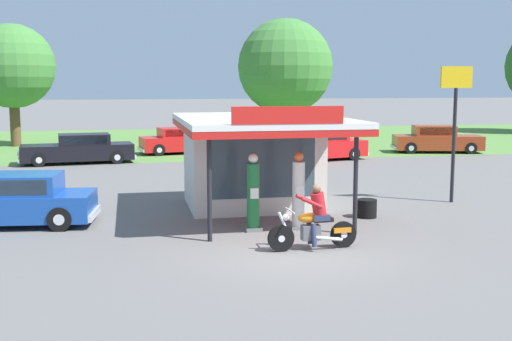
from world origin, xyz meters
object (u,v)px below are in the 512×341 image
at_px(featured_classic_sedan, 10,202).
at_px(roadside_pole_sign, 455,110).
at_px(spare_tire_stack, 367,208).
at_px(parked_car_back_row_far_left, 79,150).
at_px(gas_pump_nearside, 253,196).
at_px(motorcycle_with_rider, 314,223).
at_px(parked_car_back_row_centre_right, 183,142).
at_px(parked_car_back_row_right, 437,140).
at_px(gas_pump_offside, 298,194).
at_px(parked_car_back_row_far_right, 317,146).

bearing_deg(featured_classic_sedan, roadside_pole_sign, 3.44).
bearing_deg(spare_tire_stack, parked_car_back_row_far_left, 121.63).
xyz_separation_m(gas_pump_nearside, roadside_pole_sign, (7.34, 2.82, 2.13)).
bearing_deg(motorcycle_with_rider, parked_car_back_row_centre_right, 93.28).
relative_size(gas_pump_nearside, parked_car_back_row_centre_right, 0.40).
height_order(gas_pump_nearside, parked_car_back_row_right, gas_pump_nearside).
height_order(parked_car_back_row_far_left, roadside_pole_sign, roadside_pole_sign).
relative_size(gas_pump_offside, roadside_pole_sign, 0.47).
bearing_deg(gas_pump_offside, parked_car_back_row_centre_right, 94.22).
bearing_deg(spare_tire_stack, gas_pump_nearside, -163.95).
height_order(featured_classic_sedan, parked_car_back_row_centre_right, parked_car_back_row_centre_right).
bearing_deg(gas_pump_offside, parked_car_back_row_far_left, 113.19).
xyz_separation_m(parked_car_back_row_far_left, roadside_pole_sign, (13.02, -13.36, 2.41)).
bearing_deg(featured_classic_sedan, parked_car_back_row_centre_right, 70.42).
distance_m(gas_pump_offside, parked_car_back_row_far_right, 15.82).
height_order(gas_pump_offside, spare_tire_stack, gas_pump_offside).
bearing_deg(parked_car_back_row_far_right, featured_classic_sedan, -134.58).
height_order(featured_classic_sedan, parked_car_back_row_far_right, parked_car_back_row_far_right).
relative_size(motorcycle_with_rider, spare_tire_stack, 3.70).
relative_size(parked_car_back_row_far_right, parked_car_back_row_far_left, 1.01).
distance_m(motorcycle_with_rider, roadside_pole_sign, 8.41).
bearing_deg(roadside_pole_sign, parked_car_back_row_centre_right, 114.01).
bearing_deg(roadside_pole_sign, gas_pump_nearside, -159.00).
distance_m(parked_car_back_row_far_left, parked_car_back_row_right, 19.92).
relative_size(parked_car_back_row_far_right, roadside_pole_sign, 1.29).
bearing_deg(parked_car_back_row_far_right, parked_car_back_row_centre_right, 143.74).
height_order(gas_pump_nearside, parked_car_back_row_far_right, gas_pump_nearside).
xyz_separation_m(gas_pump_offside, parked_car_back_row_far_left, (-6.93, 16.17, -0.29)).
bearing_deg(parked_car_back_row_right, roadside_pole_sign, -115.33).
xyz_separation_m(motorcycle_with_rider, spare_tire_stack, (2.59, 3.24, -0.38)).
bearing_deg(roadside_pole_sign, motorcycle_with_rider, -141.42).
distance_m(gas_pump_nearside, motorcycle_with_rider, 2.46).
distance_m(gas_pump_nearside, parked_car_back_row_far_right, 16.26).
relative_size(motorcycle_with_rider, parked_car_back_row_centre_right, 0.42).
bearing_deg(featured_classic_sedan, gas_pump_offside, -14.31).
bearing_deg(parked_car_back_row_centre_right, gas_pump_offside, -85.78).
xyz_separation_m(featured_classic_sedan, roadside_pole_sign, (13.87, 0.83, 2.42)).
height_order(parked_car_back_row_centre_right, parked_car_back_row_far_left, parked_car_back_row_centre_right).
bearing_deg(roadside_pole_sign, parked_car_back_row_far_left, 134.27).
distance_m(parked_car_back_row_far_right, roadside_pole_sign, 12.44).
xyz_separation_m(parked_car_back_row_right, spare_tire_stack, (-10.57, -16.28, -0.45)).
xyz_separation_m(gas_pump_nearside, parked_car_back_row_right, (14.21, 17.33, -0.25)).
relative_size(gas_pump_nearside, motorcycle_with_rider, 0.95).
bearing_deg(parked_car_back_row_far_right, spare_tire_stack, -100.77).
relative_size(gas_pump_offside, motorcycle_with_rider, 0.95).
bearing_deg(gas_pump_offside, motorcycle_with_rider, -95.22).
bearing_deg(parked_car_back_row_far_right, roadside_pole_sign, -85.08).
relative_size(gas_pump_nearside, spare_tire_stack, 3.50).
distance_m(parked_car_back_row_far_right, parked_car_back_row_far_left, 12.03).
xyz_separation_m(gas_pump_nearside, parked_car_back_row_far_left, (-5.67, 16.17, -0.28)).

